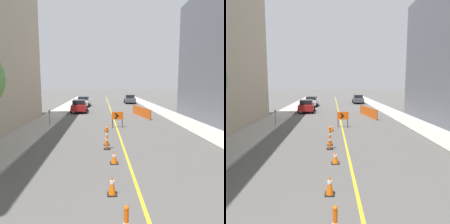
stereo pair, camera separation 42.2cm
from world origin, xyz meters
The scene contains 14 objects.
lane_stripe centered at (0.00, 31.42, 0.00)m, with size 0.12×62.83×0.01m.
sidewalk_left centered at (-6.59, 31.42, 0.07)m, with size 2.51×62.83×0.15m.
sidewalk_right centered at (6.59, 31.42, 0.07)m, with size 2.51×62.83×0.15m.
traffic_cone_third centered at (-0.92, 9.76, 0.34)m, with size 0.33×0.33×0.69m.
traffic_cone_fourth centered at (-0.69, 12.61, 0.28)m, with size 0.38×0.38×0.57m.
traffic_cone_fifth centered at (-0.96, 15.66, 0.32)m, with size 0.35×0.35×0.64m.
traffic_cone_farthest centered at (-0.88, 19.55, 0.27)m, with size 0.36×0.36×0.55m.
delineator_post_rear centered at (-0.96, 14.84, 0.56)m, with size 0.37×0.37×1.28m.
arrow_barricade_primary centered at (0.06, 20.87, 0.94)m, with size 0.95×0.09×1.32m.
safety_mesh_fence centered at (3.18, 27.02, 0.52)m, with size 1.02×5.56×1.05m.
parked_car_curb_near centered at (-4.11, 30.97, 0.80)m, with size 1.96×4.36×1.59m.
parked_car_curb_mid centered at (-4.11, 38.23, 0.80)m, with size 2.05×4.40×1.59m.
parked_car_curb_far centered at (3.98, 43.24, 0.80)m, with size 1.95×4.35×1.59m.
parking_meter_near_curb centered at (-5.69, 21.47, 1.07)m, with size 0.12×0.11×1.30m.
Camera 1 is at (-1.25, 2.93, 3.67)m, focal length 35.00 mm.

